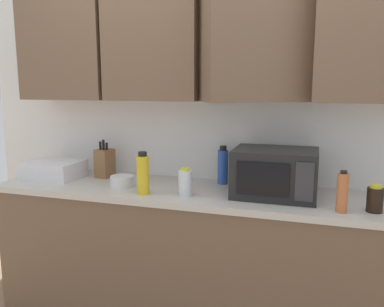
% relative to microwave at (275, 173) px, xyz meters
% --- Properties ---
extents(wall_back_with_cabinets, '(3.50, 0.60, 2.60)m').
position_rel_microwave_xyz_m(wall_back_with_cabinets, '(-0.48, 0.22, 0.54)').
color(wall_back_with_cabinets, white).
rests_on(wall_back_with_cabinets, ground_plane).
extents(counter_run, '(2.63, 0.63, 0.90)m').
position_rel_microwave_xyz_m(counter_run, '(-0.48, -0.00, -0.59)').
color(counter_run, brown).
rests_on(counter_run, ground_plane).
extents(microwave, '(0.48, 0.37, 0.28)m').
position_rel_microwave_xyz_m(microwave, '(0.00, 0.00, 0.00)').
color(microwave, black).
rests_on(microwave, counter_run).
extents(dish_rack, '(0.38, 0.30, 0.12)m').
position_rel_microwave_xyz_m(dish_rack, '(-1.54, -0.00, -0.08)').
color(dish_rack, silver).
rests_on(dish_rack, counter_run).
extents(knife_block, '(0.12, 0.13, 0.27)m').
position_rel_microwave_xyz_m(knife_block, '(-1.21, 0.13, -0.04)').
color(knife_block, brown).
rests_on(knife_block, counter_run).
extents(bottle_spice_jar, '(0.06, 0.06, 0.22)m').
position_rel_microwave_xyz_m(bottle_spice_jar, '(0.36, -0.21, -0.03)').
color(bottle_spice_jar, '#BC6638').
rests_on(bottle_spice_jar, counter_run).
extents(bottle_yellow_mustard, '(0.07, 0.07, 0.26)m').
position_rel_microwave_xyz_m(bottle_yellow_mustard, '(-0.76, -0.19, -0.02)').
color(bottle_yellow_mustard, gold).
rests_on(bottle_yellow_mustard, counter_run).
extents(bottle_blue_cleaner, '(0.07, 0.07, 0.26)m').
position_rel_microwave_xyz_m(bottle_blue_cleaner, '(-0.36, 0.20, -0.02)').
color(bottle_blue_cleaner, '#2D56B7').
rests_on(bottle_blue_cleaner, counter_run).
extents(bottle_clear_tall, '(0.08, 0.08, 0.17)m').
position_rel_microwave_xyz_m(bottle_clear_tall, '(-0.51, -0.15, -0.06)').
color(bottle_clear_tall, silver).
rests_on(bottle_clear_tall, counter_run).
extents(bottle_soy_dark, '(0.08, 0.08, 0.14)m').
position_rel_microwave_xyz_m(bottle_soy_dark, '(0.53, -0.15, -0.07)').
color(bottle_soy_dark, black).
rests_on(bottle_soy_dark, counter_run).
extents(bowl_ceramic_small, '(0.15, 0.15, 0.07)m').
position_rel_microwave_xyz_m(bowl_ceramic_small, '(-0.97, -0.07, -0.11)').
color(bowl_ceramic_small, silver).
rests_on(bowl_ceramic_small, counter_run).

